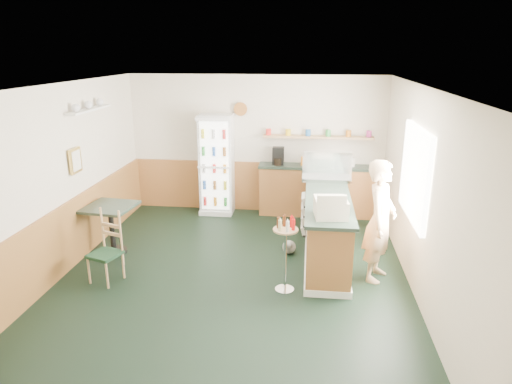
# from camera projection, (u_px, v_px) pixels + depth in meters

# --- Properties ---
(ground) EXTENTS (6.00, 6.00, 0.00)m
(ground) POSITION_uv_depth(u_px,v_px,m) (232.00, 278.00, 6.57)
(ground) COLOR black
(ground) RESTS_ON ground
(room_envelope) EXTENTS (5.04, 6.02, 2.72)m
(room_envelope) POSITION_uv_depth(u_px,v_px,m) (224.00, 163.00, 6.83)
(room_envelope) COLOR beige
(room_envelope) RESTS_ON ground
(service_counter) EXTENTS (0.68, 3.01, 1.01)m
(service_counter) POSITION_uv_depth(u_px,v_px,m) (326.00, 225.00, 7.30)
(service_counter) COLOR #A45E34
(service_counter) RESTS_ON ground
(back_counter) EXTENTS (2.24, 0.42, 1.69)m
(back_counter) POSITION_uv_depth(u_px,v_px,m) (315.00, 188.00, 8.93)
(back_counter) COLOR #A45E34
(back_counter) RESTS_ON ground
(drinks_fridge) EXTENTS (0.65, 0.54, 1.97)m
(drinks_fridge) POSITION_uv_depth(u_px,v_px,m) (217.00, 165.00, 8.96)
(drinks_fridge) COLOR silver
(drinks_fridge) RESTS_ON ground
(display_case) EXTENTS (0.83, 0.43, 0.47)m
(display_case) POSITION_uv_depth(u_px,v_px,m) (327.00, 167.00, 7.75)
(display_case) COLOR silver
(display_case) RESTS_ON service_counter
(cash_register) EXTENTS (0.47, 0.49, 0.24)m
(cash_register) POSITION_uv_depth(u_px,v_px,m) (331.00, 208.00, 6.08)
(cash_register) COLOR #EEE1C5
(cash_register) RESTS_ON service_counter
(shopkeeper) EXTENTS (0.60, 0.69, 1.74)m
(shopkeeper) POSITION_uv_depth(u_px,v_px,m) (380.00, 221.00, 6.32)
(shopkeeper) COLOR tan
(shopkeeper) RESTS_ON ground
(condiment_stand) EXTENTS (0.34, 0.34, 1.05)m
(condiment_stand) POSITION_uv_depth(u_px,v_px,m) (285.00, 244.00, 6.04)
(condiment_stand) COLOR silver
(condiment_stand) RESTS_ON ground
(newspaper_rack) EXTENTS (0.09, 0.41, 0.66)m
(newspaper_rack) POSITION_uv_depth(u_px,v_px,m) (304.00, 214.00, 7.49)
(newspaper_rack) COLOR black
(newspaper_rack) RESTS_ON ground
(cafe_table) EXTENTS (0.80, 0.80, 0.80)m
(cafe_table) POSITION_uv_depth(u_px,v_px,m) (111.00, 220.00, 7.23)
(cafe_table) COLOR black
(cafe_table) RESTS_ON ground
(cafe_chair) EXTENTS (0.48, 0.49, 1.03)m
(cafe_chair) POSITION_uv_depth(u_px,v_px,m) (106.00, 244.00, 6.41)
(cafe_chair) COLOR #15311D
(cafe_chair) RESTS_ON ground
(dog_doorstop) EXTENTS (0.22, 0.28, 0.26)m
(dog_doorstop) POSITION_uv_depth(u_px,v_px,m) (289.00, 246.00, 7.32)
(dog_doorstop) COLOR gray
(dog_doorstop) RESTS_ON ground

